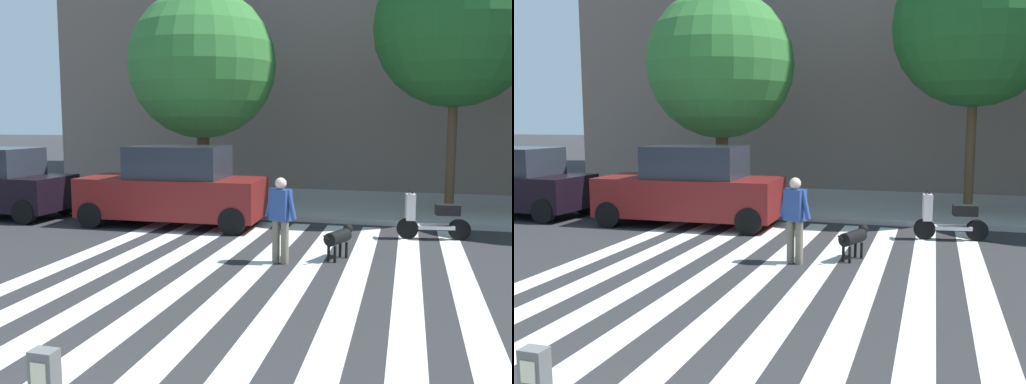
% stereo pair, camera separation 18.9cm
% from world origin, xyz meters
% --- Properties ---
extents(ground_plane, '(160.00, 160.00, 0.00)m').
position_xyz_m(ground_plane, '(0.00, 5.81, 0.00)').
color(ground_plane, '#2B2B2D').
extents(sidewalk_far, '(80.00, 6.00, 0.15)m').
position_xyz_m(sidewalk_far, '(0.00, 14.62, 0.07)').
color(sidewalk_far, '#A5A09D').
rests_on(sidewalk_far, ground_plane).
extents(crosswalk_stripes, '(7.65, 11.02, 0.01)m').
position_xyz_m(crosswalk_stripes, '(0.51, 5.81, 0.00)').
color(crosswalk_stripes, silver).
rests_on(crosswalk_stripes, ground_plane).
extents(parked_car_behind_first, '(4.71, 2.02, 2.05)m').
position_xyz_m(parked_car_behind_first, '(-2.64, 10.30, 0.97)').
color(parked_car_behind_first, maroon).
rests_on(parked_car_behind_first, ground_plane).
extents(parked_scooter, '(1.63, 0.55, 1.11)m').
position_xyz_m(parked_scooter, '(3.75, 10.24, 0.48)').
color(parked_scooter, black).
rests_on(parked_scooter, ground_plane).
extents(street_tree_nearest, '(4.43, 4.43, 6.43)m').
position_xyz_m(street_tree_nearest, '(-2.91, 13.18, 4.35)').
color(street_tree_nearest, '#4C3823').
rests_on(street_tree_nearest, sidewalk_far).
extents(street_tree_middle, '(4.42, 4.42, 7.31)m').
position_xyz_m(street_tree_middle, '(4.28, 13.45, 5.24)').
color(street_tree_middle, '#4C3823').
rests_on(street_tree_middle, sidewalk_far).
extents(pedestrian_dog_walker, '(0.69, 0.36, 1.64)m').
position_xyz_m(pedestrian_dog_walker, '(0.86, 7.24, 0.93)').
color(pedestrian_dog_walker, '#6B6051').
rests_on(pedestrian_dog_walker, ground_plane).
extents(dog_on_leash, '(0.53, 1.02, 0.65)m').
position_xyz_m(dog_on_leash, '(1.90, 7.83, 0.44)').
color(dog_on_leash, black).
rests_on(dog_on_leash, ground_plane).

